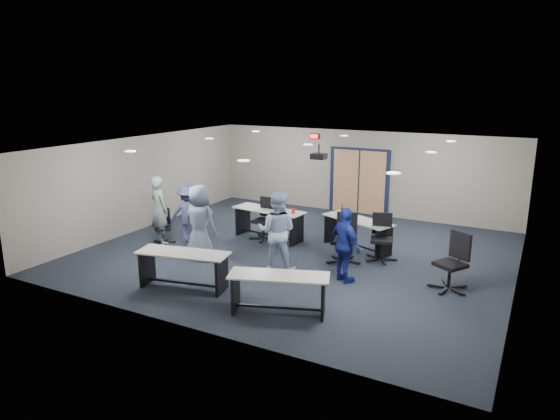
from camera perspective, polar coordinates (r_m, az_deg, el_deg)
The scene contains 24 objects.
floor at distance 12.65m, azimuth 2.09°, elevation -4.87°, with size 10.00×10.00×0.00m, color black.
back_wall at distance 16.37m, azimuth 9.09°, elevation 4.24°, with size 10.00×0.04×2.70m, color gray.
front_wall at distance 8.62m, azimuth -11.16°, elevation -4.93°, with size 10.00×0.04×2.70m, color gray.
left_wall at distance 15.10m, azimuth -15.19°, elevation 3.09°, with size 0.04×9.00×2.70m, color gray.
right_wall at distance 11.11m, azimuth 26.00°, elevation -1.77°, with size 0.04×9.00×2.70m, color gray.
ceiling at distance 12.04m, azimuth 2.20°, elevation 7.36°, with size 10.00×9.00×0.04m, color silver.
double_door at distance 16.39m, azimuth 9.01°, elevation 3.19°, with size 2.00×0.07×2.20m.
exit_sign at distance 16.75m, azimuth 3.95°, elevation 8.41°, with size 0.32×0.07×0.18m.
ceiling_projector at distance 12.41m, azimuth 4.46°, elevation 6.16°, with size 0.35×0.32×0.37m.
ceiling_can_lights at distance 12.27m, azimuth 2.72°, elevation 7.35°, with size 6.24×5.74×0.02m, color white, non-canonical shape.
table_front_left at distance 10.55m, azimuth -11.00°, elevation -6.02°, with size 2.01×1.03×0.78m.
table_front_right at distance 9.28m, azimuth -0.13°, elevation -8.78°, with size 1.94×1.20×0.75m.
table_back_left at distance 13.61m, azimuth -1.26°, elevation -0.98°, with size 2.10×0.89×0.96m.
table_back_right at distance 12.91m, azimuth 8.81°, elevation -2.08°, with size 2.06×1.36×1.09m.
chair_back_b at distance 13.52m, azimuth -1.90°, elevation -1.07°, with size 0.72×0.72×1.14m, color black, non-canonical shape.
chair_back_c at distance 11.84m, azimuth 7.31°, elevation -3.32°, with size 0.74×0.74×1.18m, color black, non-canonical shape.
chair_back_d at distance 12.16m, azimuth 11.51°, elevation -3.16°, with size 0.71×0.71×1.13m, color black, non-canonical shape.
chair_loose_left at distance 13.55m, azimuth -13.23°, elevation -1.91°, with size 0.58×0.58×0.92m, color black, non-canonical shape.
chair_loose_right at distance 10.81m, azimuth 18.91°, elevation -5.68°, with size 0.76×0.76×1.20m, color black, non-canonical shape.
person_gray at distance 13.47m, azimuth -13.59°, elevation -0.01°, with size 0.67×0.44×1.83m, color gray.
person_plaid at distance 12.09m, azimuth -9.15°, elevation -1.42°, with size 0.89×0.58×1.83m, color slate.
person_lightblue at distance 11.23m, azimuth -0.34°, elevation -2.45°, with size 0.89×0.69×1.83m, color #ACC1E4.
person_navy at distance 10.68m, azimuth 7.46°, elevation -4.03°, with size 0.95×0.40×1.63m, color navy.
person_back at distance 13.40m, azimuth -10.44°, elevation -0.48°, with size 1.02×0.59×1.58m, color #3A3C6A.
Camera 1 is at (5.23, -10.76, 4.14)m, focal length 32.00 mm.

